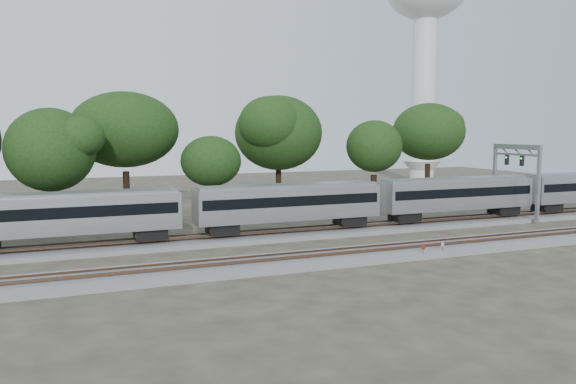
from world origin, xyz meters
name	(u,v)px	position (x,y,z in m)	size (l,w,h in m)	color
ground	(309,250)	(0.00, 0.00, 0.00)	(160.00, 160.00, 0.00)	#383328
track_far	(282,235)	(0.00, 6.00, 0.21)	(160.00, 5.00, 0.73)	slate
track_near	(330,258)	(0.00, -4.00, 0.21)	(160.00, 5.00, 0.73)	slate
train	(290,202)	(0.80, 6.00, 3.19)	(89.91, 3.10, 4.57)	silver
switch_stand_red	(423,250)	(6.76, -6.07, 0.65)	(0.32, 0.10, 1.01)	#512D19
switch_stand_white	(443,247)	(8.82, -5.72, 0.67)	(0.32, 0.14, 1.05)	#512D19
switch_lever	(408,256)	(5.95, -5.31, 0.15)	(0.50, 0.30, 0.30)	#512D19
water_tower	(426,9)	(41.33, 43.38, 30.58)	(14.91, 14.91, 41.28)	silver
signal_gantry	(516,165)	(27.05, 6.00, 5.95)	(0.57, 6.72, 8.17)	gray
tree_2	(51,150)	(-19.33, 16.14, 7.83)	(7.98, 7.98, 11.25)	black
tree_3	(125,130)	(-12.02, 21.79, 9.72)	(9.89, 9.89, 13.94)	black
tree_4	(211,161)	(-3.76, 17.13, 6.39)	(6.52, 6.52, 9.19)	black
tree_5	(278,133)	(6.08, 22.90, 9.33)	(9.50, 9.50, 13.39)	black
tree_6	(374,146)	(17.44, 19.52, 7.69)	(7.84, 7.84, 11.05)	black
tree_7	(429,132)	(28.09, 23.23, 9.45)	(9.62, 9.62, 13.56)	black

